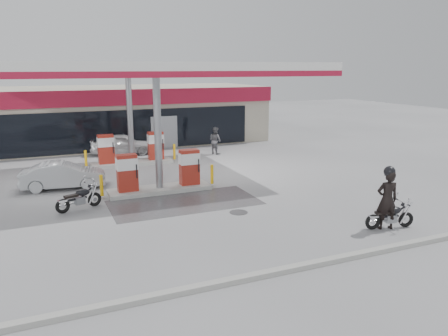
{
  "coord_description": "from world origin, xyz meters",
  "views": [
    {
      "loc": [
        -4.73,
        -16.28,
        5.41
      ],
      "look_at": [
        2.4,
        0.34,
        1.2
      ],
      "focal_mm": 35.0,
      "sensor_mm": 36.0,
      "label": 1
    }
  ],
  "objects_px": {
    "biker_main": "(387,200)",
    "parked_motorcycle": "(80,199)",
    "attendant": "(215,140)",
    "pump_island_near": "(159,176)",
    "parked_car_right": "(233,131)",
    "hatchback_silver": "(63,175)",
    "main_motorcycle": "(391,217)",
    "sedan_white": "(122,144)",
    "pump_island_far": "(132,152)"
  },
  "relations": [
    {
      "from": "pump_island_far",
      "to": "biker_main",
      "type": "distance_m",
      "value": 14.74
    },
    {
      "from": "biker_main",
      "to": "parked_car_right",
      "type": "relative_size",
      "value": 0.48
    },
    {
      "from": "parked_motorcycle",
      "to": "sedan_white",
      "type": "relative_size",
      "value": 0.46
    },
    {
      "from": "main_motorcycle",
      "to": "pump_island_near",
      "type": "bearing_deg",
      "value": 140.73
    },
    {
      "from": "sedan_white",
      "to": "biker_main",
      "type": "bearing_deg",
      "value": -149.0
    },
    {
      "from": "main_motorcycle",
      "to": "biker_main",
      "type": "xyz_separation_m",
      "value": [
        -0.19,
        0.04,
        0.62
      ]
    },
    {
      "from": "attendant",
      "to": "main_motorcycle",
      "type": "bearing_deg",
      "value": 159.47
    },
    {
      "from": "main_motorcycle",
      "to": "parked_car_right",
      "type": "distance_m",
      "value": 19.77
    },
    {
      "from": "pump_island_near",
      "to": "biker_main",
      "type": "xyz_separation_m",
      "value": [
        5.88,
        -7.51,
        0.32
      ]
    },
    {
      "from": "pump_island_near",
      "to": "main_motorcycle",
      "type": "xyz_separation_m",
      "value": [
        6.06,
        -7.55,
        -0.3
      ]
    },
    {
      "from": "biker_main",
      "to": "sedan_white",
      "type": "relative_size",
      "value": 0.53
    },
    {
      "from": "pump_island_far",
      "to": "biker_main",
      "type": "height_order",
      "value": "biker_main"
    },
    {
      "from": "parked_motorcycle",
      "to": "sedan_white",
      "type": "distance_m",
      "value": 11.03
    },
    {
      "from": "main_motorcycle",
      "to": "sedan_white",
      "type": "distance_m",
      "value": 17.8
    },
    {
      "from": "pump_island_near",
      "to": "sedan_white",
      "type": "height_order",
      "value": "pump_island_near"
    },
    {
      "from": "attendant",
      "to": "hatchback_silver",
      "type": "bearing_deg",
      "value": 94.35
    },
    {
      "from": "parked_motorcycle",
      "to": "attendant",
      "type": "xyz_separation_m",
      "value": [
        9.01,
        8.24,
        0.43
      ]
    },
    {
      "from": "main_motorcycle",
      "to": "parked_motorcycle",
      "type": "distance_m",
      "value": 11.46
    },
    {
      "from": "attendant",
      "to": "parked_car_right",
      "type": "distance_m",
      "value": 6.11
    },
    {
      "from": "pump_island_far",
      "to": "hatchback_silver",
      "type": "xyz_separation_m",
      "value": [
        -3.88,
        -3.8,
        -0.1
      ]
    },
    {
      "from": "pump_island_near",
      "to": "parked_car_right",
      "type": "bearing_deg",
      "value": 53.1
    },
    {
      "from": "biker_main",
      "to": "hatchback_silver",
      "type": "distance_m",
      "value": 13.77
    },
    {
      "from": "pump_island_far",
      "to": "biker_main",
      "type": "relative_size",
      "value": 2.5
    },
    {
      "from": "biker_main",
      "to": "sedan_white",
      "type": "xyz_separation_m",
      "value": [
        -5.84,
        16.71,
        -0.37
      ]
    },
    {
      "from": "biker_main",
      "to": "sedan_white",
      "type": "distance_m",
      "value": 17.71
    },
    {
      "from": "parked_motorcycle",
      "to": "pump_island_far",
      "type": "bearing_deg",
      "value": 44.39
    },
    {
      "from": "pump_island_near",
      "to": "biker_main",
      "type": "height_order",
      "value": "biker_main"
    },
    {
      "from": "pump_island_far",
      "to": "attendant",
      "type": "height_order",
      "value": "pump_island_far"
    },
    {
      "from": "sedan_white",
      "to": "main_motorcycle",
      "type": "bearing_deg",
      "value": -148.47
    },
    {
      "from": "pump_island_far",
      "to": "parked_motorcycle",
      "type": "distance_m",
      "value": 8.05
    },
    {
      "from": "hatchback_silver",
      "to": "parked_car_right",
      "type": "distance_m",
      "value": 16.19
    },
    {
      "from": "main_motorcycle",
      "to": "biker_main",
      "type": "distance_m",
      "value": 0.65
    },
    {
      "from": "parked_motorcycle",
      "to": "attendant",
      "type": "height_order",
      "value": "attendant"
    },
    {
      "from": "attendant",
      "to": "parked_car_right",
      "type": "bearing_deg",
      "value": -57.77
    },
    {
      "from": "sedan_white",
      "to": "parked_car_right",
      "type": "relative_size",
      "value": 0.91
    },
    {
      "from": "pump_island_far",
      "to": "parked_motorcycle",
      "type": "bearing_deg",
      "value": -115.83
    },
    {
      "from": "hatchback_silver",
      "to": "biker_main",
      "type": "bearing_deg",
      "value": -127.62
    },
    {
      "from": "biker_main",
      "to": "parked_car_right",
      "type": "height_order",
      "value": "biker_main"
    },
    {
      "from": "main_motorcycle",
      "to": "hatchback_silver",
      "type": "bearing_deg",
      "value": 147.52
    },
    {
      "from": "pump_island_near",
      "to": "main_motorcycle",
      "type": "bearing_deg",
      "value": -51.21
    },
    {
      "from": "attendant",
      "to": "parked_car_right",
      "type": "xyz_separation_m",
      "value": [
        3.51,
        5.0,
        -0.27
      ]
    },
    {
      "from": "pump_island_near",
      "to": "main_motorcycle",
      "type": "relative_size",
      "value": 2.89
    },
    {
      "from": "attendant",
      "to": "parked_motorcycle",
      "type": "bearing_deg",
      "value": 109.72
    },
    {
      "from": "pump_island_near",
      "to": "attendant",
      "type": "bearing_deg",
      "value": 51.82
    },
    {
      "from": "biker_main",
      "to": "main_motorcycle",
      "type": "bearing_deg",
      "value": -176.29
    },
    {
      "from": "biker_main",
      "to": "hatchback_silver",
      "type": "xyz_separation_m",
      "value": [
        -9.76,
        9.71,
        -0.42
      ]
    },
    {
      "from": "pump_island_far",
      "to": "sedan_white",
      "type": "relative_size",
      "value": 1.33
    },
    {
      "from": "parked_motorcycle",
      "to": "parked_car_right",
      "type": "relative_size",
      "value": 0.42
    },
    {
      "from": "main_motorcycle",
      "to": "sedan_white",
      "type": "bearing_deg",
      "value": 121.74
    },
    {
      "from": "biker_main",
      "to": "parked_motorcycle",
      "type": "bearing_deg",
      "value": -19.12
    }
  ]
}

